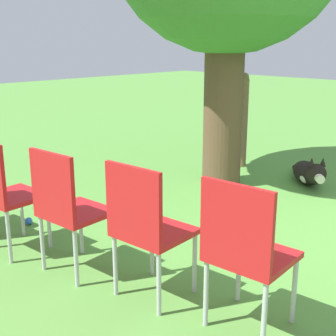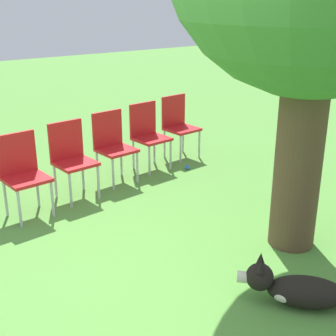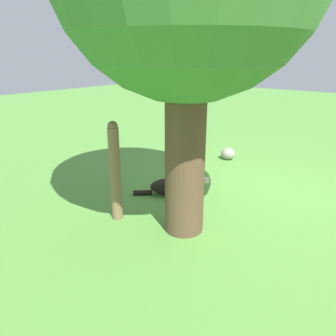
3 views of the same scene
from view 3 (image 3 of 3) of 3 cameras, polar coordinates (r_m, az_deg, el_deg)
name	(u,v)px [view 3 (image 3 of 3)]	position (r m, az deg, el deg)	size (l,w,h in m)	color
ground_plane	(260,204)	(4.68, 15.77, -6.05)	(30.00, 30.00, 0.00)	#56933D
dog	(177,185)	(4.76, 1.60, -2.98)	(0.86, 0.81, 0.40)	black
fence_post	(115,171)	(3.95, -9.19, -0.57)	(0.13, 0.13, 1.23)	#846647
garden_rock	(228,154)	(6.44, 10.39, 2.48)	(0.27, 0.25, 0.23)	gray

